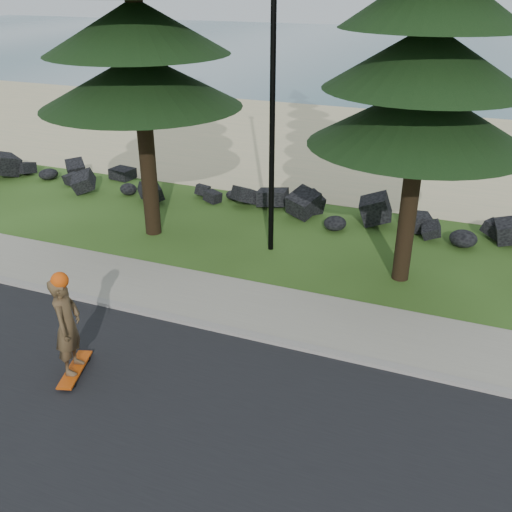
# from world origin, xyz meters

# --- Properties ---
(ground) EXTENTS (160.00, 160.00, 0.00)m
(ground) POSITION_xyz_m (0.00, 0.00, 0.00)
(ground) COLOR #2C4716
(ground) RESTS_ON ground
(road) EXTENTS (160.00, 7.00, 0.02)m
(road) POSITION_xyz_m (0.00, -4.50, 0.01)
(road) COLOR black
(road) RESTS_ON ground
(kerb) EXTENTS (160.00, 0.20, 0.10)m
(kerb) POSITION_xyz_m (0.00, -0.90, 0.05)
(kerb) COLOR gray
(kerb) RESTS_ON ground
(sidewalk) EXTENTS (160.00, 2.00, 0.08)m
(sidewalk) POSITION_xyz_m (0.00, 0.20, 0.04)
(sidewalk) COLOR gray
(sidewalk) RESTS_ON ground
(beach_sand) EXTENTS (160.00, 15.00, 0.01)m
(beach_sand) POSITION_xyz_m (0.00, 14.50, 0.01)
(beach_sand) COLOR beige
(beach_sand) RESTS_ON ground
(ocean) EXTENTS (160.00, 58.00, 0.01)m
(ocean) POSITION_xyz_m (0.00, 51.00, 0.00)
(ocean) COLOR #3F6B78
(ocean) RESTS_ON ground
(seawall_boulders) EXTENTS (60.00, 2.40, 1.10)m
(seawall_boulders) POSITION_xyz_m (0.00, 5.60, 0.00)
(seawall_boulders) COLOR black
(seawall_boulders) RESTS_ON ground
(lamp_post) EXTENTS (0.25, 0.14, 8.14)m
(lamp_post) POSITION_xyz_m (0.00, 3.20, 4.13)
(lamp_post) COLOR black
(lamp_post) RESTS_ON ground
(skateboarder) EXTENTS (0.63, 1.16, 2.11)m
(skateboarder) POSITION_xyz_m (-1.51, -3.18, 1.06)
(skateboarder) COLOR #BC430B
(skateboarder) RESTS_ON ground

